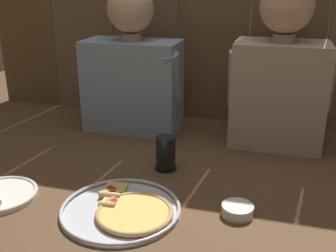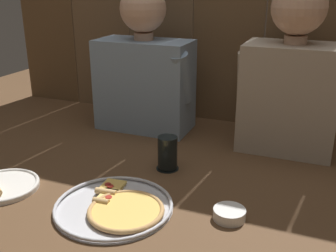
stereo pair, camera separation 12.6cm
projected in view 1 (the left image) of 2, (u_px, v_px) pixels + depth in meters
ground_plane at (169, 192)px, 1.23m from camera, size 3.20×3.20×0.00m
pizza_tray at (125, 210)px, 1.12m from camera, size 0.34×0.34×0.03m
dinner_plate at (0, 195)px, 1.20m from camera, size 0.22×0.22×0.03m
drinking_glass at (166, 153)px, 1.36m from camera, size 0.08×0.08×0.12m
dipping_bowl at (238, 210)px, 1.11m from camera, size 0.09×0.09×0.03m
diner_left at (132, 66)px, 1.66m from camera, size 0.43×0.21×0.61m
diner_right at (280, 71)px, 1.50m from camera, size 0.38×0.23×0.63m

